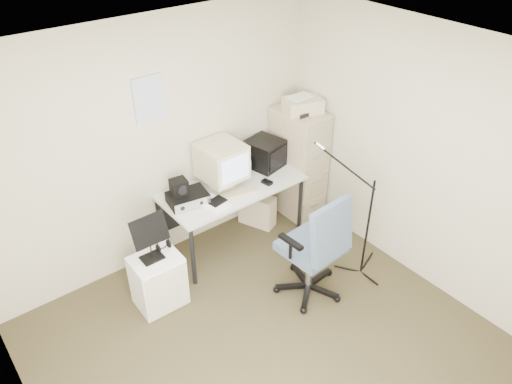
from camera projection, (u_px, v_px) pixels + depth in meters
floor at (274, 354)px, 4.30m from camera, size 3.60×3.60×0.01m
ceiling at (282, 75)px, 2.91m from camera, size 3.60×3.60×0.01m
wall_back at (156, 147)px, 4.79m from camera, size 3.60×0.02×2.50m
wall_left at (22, 372)px, 2.68m from camera, size 0.02×3.60×2.50m
wall_right at (428, 163)px, 4.53m from camera, size 0.02×3.60×2.50m
wall_calendar at (149, 99)px, 4.49m from camera, size 0.30×0.02×0.44m
filing_cabinet at (298, 163)px, 5.72m from camera, size 0.40×0.60×1.30m
printer at (303, 105)px, 5.30m from camera, size 0.46×0.38×0.15m
desk at (233, 214)px, 5.37m from camera, size 1.50×0.70×0.73m
crt_monitor at (221, 165)px, 5.08m from camera, size 0.43×0.46×0.46m
crt_tv at (265, 153)px, 5.43m from camera, size 0.41×0.42×0.31m
desk_speaker at (246, 166)px, 5.35m from camera, size 0.09×0.09×0.16m
keyboard at (240, 193)px, 5.05m from camera, size 0.42×0.24×0.02m
mouse at (267, 182)px, 5.20m from camera, size 0.08×0.12×0.03m
radio_receiver at (188, 198)px, 4.89m from camera, size 0.42×0.33×0.11m
radio_speaker at (179, 187)px, 4.81m from camera, size 0.17×0.17×0.16m
papers at (214, 204)px, 4.88m from camera, size 0.26×0.32×0.02m
pc_tower at (257, 210)px, 5.74m from camera, size 0.33×0.45×0.38m
office_chair at (311, 245)px, 4.62m from camera, size 0.70×0.70×1.15m
side_cart at (158, 281)px, 4.65m from camera, size 0.45×0.36×0.55m
music_stand at (149, 238)px, 4.37m from camera, size 0.37×0.28×0.48m
headphones at (163, 245)px, 4.59m from camera, size 0.17×0.17×0.03m
mic_stand at (370, 215)px, 4.76m from camera, size 0.03×0.03×1.45m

